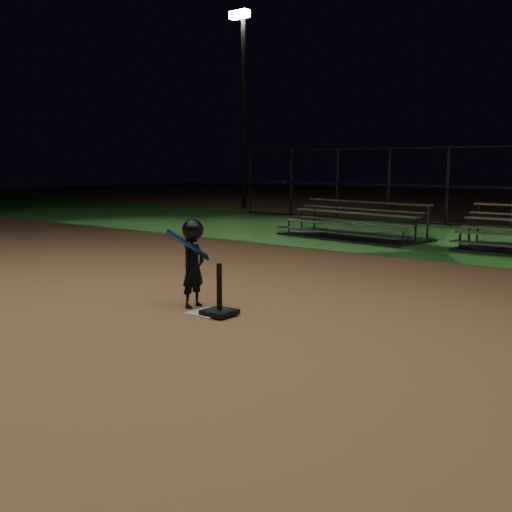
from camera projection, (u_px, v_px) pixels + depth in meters
The scene contains 7 objects.
ground at pixel (208, 314), 8.00m from camera, with size 80.00×80.00×0.00m, color #936742.
grass_strip at pixel (476, 240), 15.69m from camera, with size 60.00×8.00×0.01m, color #215F1E.
home_plate at pixel (208, 313), 8.00m from camera, with size 0.45×0.45×0.02m, color beige.
batting_tee at pixel (219, 306), 7.86m from camera, with size 0.38×0.38×0.67m.
child_batter at pixel (193, 261), 8.29m from camera, with size 0.42×0.62×1.21m.
bleacher_left at pixel (353, 231), 16.13m from camera, with size 4.09×2.38×0.95m.
light_pole_left at pixel (243, 93), 26.21m from camera, with size 0.90×0.53×8.30m.
Camera 1 is at (5.39, -5.67, 1.95)m, focal length 42.82 mm.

